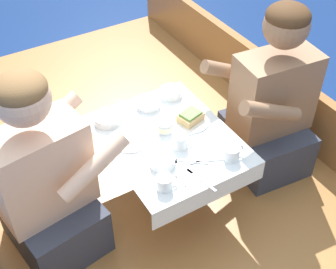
# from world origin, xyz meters

# --- Properties ---
(ground_plane) EXTENTS (60.00, 60.00, 0.00)m
(ground_plane) POSITION_xyz_m (0.00, 0.00, 0.00)
(ground_plane) COLOR navy
(boat_deck) EXTENTS (1.88, 3.38, 0.31)m
(boat_deck) POSITION_xyz_m (0.00, 0.00, 0.15)
(boat_deck) COLOR #9E6B38
(boat_deck) RESTS_ON ground_plane
(gunwale_starboard) EXTENTS (0.06, 3.38, 0.36)m
(gunwale_starboard) POSITION_xyz_m (0.91, 0.00, 0.49)
(gunwale_starboard) COLOR #936033
(gunwale_starboard) RESTS_ON boat_deck
(cockpit_table) EXTENTS (0.58, 0.71, 0.41)m
(cockpit_table) POSITION_xyz_m (0.00, -0.11, 0.67)
(cockpit_table) COLOR #B2B2B7
(cockpit_table) RESTS_ON boat_deck
(person_port) EXTENTS (0.57, 0.51, 0.95)m
(person_port) POSITION_xyz_m (-0.59, -0.07, 0.69)
(person_port) COLOR #333847
(person_port) RESTS_ON boat_deck
(person_starboard) EXTENTS (0.55, 0.48, 0.95)m
(person_starboard) POSITION_xyz_m (0.59, -0.16, 0.70)
(person_starboard) COLOR #333847
(person_starboard) RESTS_ON boat_deck
(plate_sandwich) EXTENTS (0.18, 0.18, 0.01)m
(plate_sandwich) POSITION_xyz_m (0.15, -0.07, 0.72)
(plate_sandwich) COLOR white
(plate_sandwich) RESTS_ON cockpit_table
(plate_bread) EXTENTS (0.19, 0.19, 0.01)m
(plate_bread) POSITION_xyz_m (-0.16, -0.04, 0.72)
(plate_bread) COLOR white
(plate_bread) RESTS_ON cockpit_table
(sandwich) EXTENTS (0.13, 0.11, 0.05)m
(sandwich) POSITION_xyz_m (0.15, -0.07, 0.75)
(sandwich) COLOR tan
(sandwich) RESTS_ON plate_sandwich
(bowl_port_near) EXTENTS (0.12, 0.12, 0.04)m
(bowl_port_near) POSITION_xyz_m (0.04, 0.14, 0.74)
(bowl_port_near) COLOR white
(bowl_port_near) RESTS_ON cockpit_table
(bowl_starboard_near) EXTENTS (0.11, 0.11, 0.04)m
(bowl_starboard_near) POSITION_xyz_m (-0.11, -0.25, 0.74)
(bowl_starboard_near) COLOR white
(bowl_starboard_near) RESTS_ON cockpit_table
(bowl_center_far) EXTENTS (0.12, 0.12, 0.04)m
(bowl_center_far) POSITION_xyz_m (0.18, 0.16, 0.74)
(bowl_center_far) COLOR white
(bowl_center_far) RESTS_ON cockpit_table
(bowl_port_far) EXTENTS (0.13, 0.13, 0.04)m
(bowl_port_far) POSITION_xyz_m (-0.19, 0.14, 0.74)
(bowl_port_far) COLOR white
(bowl_port_far) RESTS_ON cockpit_table
(coffee_cup_port) EXTENTS (0.10, 0.07, 0.06)m
(coffee_cup_port) POSITION_xyz_m (0.17, -0.37, 0.75)
(coffee_cup_port) COLOR white
(coffee_cup_port) RESTS_ON cockpit_table
(coffee_cup_starboard) EXTENTS (0.10, 0.07, 0.07)m
(coffee_cup_starboard) POSITION_xyz_m (0.02, -0.19, 0.75)
(coffee_cup_starboard) COLOR white
(coffee_cup_starboard) RESTS_ON cockpit_table
(coffee_cup_center) EXTENTS (0.10, 0.07, 0.06)m
(coffee_cup_center) POSITION_xyz_m (-0.17, -0.37, 0.75)
(coffee_cup_center) COLOR white
(coffee_cup_center) RESTS_ON cockpit_table
(tin_can) EXTENTS (0.07, 0.07, 0.05)m
(tin_can) POSITION_xyz_m (0.01, -0.07, 0.75)
(tin_can) COLOR silver
(tin_can) RESTS_ON cockpit_table
(utensil_fork_starboard) EXTENTS (0.05, 0.17, 0.00)m
(utensil_fork_starboard) POSITION_xyz_m (-0.02, -0.40, 0.72)
(utensil_fork_starboard) COLOR silver
(utensil_fork_starboard) RESTS_ON cockpit_table
(utensil_fork_port) EXTENTS (0.06, 0.17, 0.00)m
(utensil_fork_port) POSITION_xyz_m (-0.07, -0.31, 0.72)
(utensil_fork_port) COLOR silver
(utensil_fork_port) RESTS_ON cockpit_table
(utensil_spoon_port) EXTENTS (0.14, 0.12, 0.01)m
(utensil_spoon_port) POSITION_xyz_m (-0.02, -0.28, 0.72)
(utensil_spoon_port) COLOR silver
(utensil_spoon_port) RESTS_ON cockpit_table
(utensil_knife_port) EXTENTS (0.02, 0.17, 0.00)m
(utensil_knife_port) POSITION_xyz_m (0.12, -0.26, 0.72)
(utensil_knife_port) COLOR silver
(utensil_knife_port) RESTS_ON cockpit_table
(utensil_spoon_starboard) EXTENTS (0.16, 0.08, 0.01)m
(utensil_spoon_starboard) POSITION_xyz_m (0.05, -0.33, 0.72)
(utensil_spoon_starboard) COLOR silver
(utensil_spoon_starboard) RESTS_ON cockpit_table
(utensil_knife_starboard) EXTENTS (0.07, 0.16, 0.00)m
(utensil_knife_starboard) POSITION_xyz_m (-0.04, 0.19, 0.72)
(utensil_knife_starboard) COLOR silver
(utensil_knife_starboard) RESTS_ON cockpit_table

